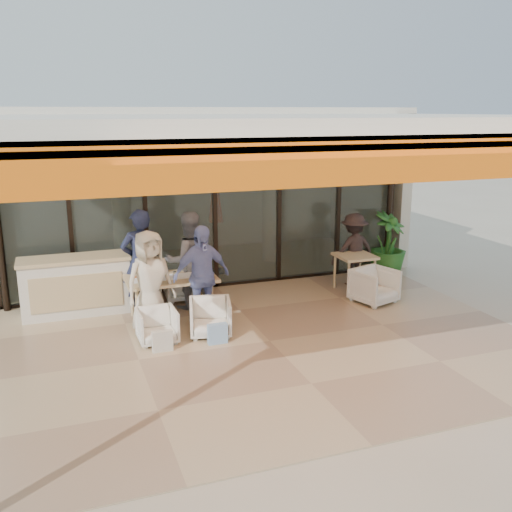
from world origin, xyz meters
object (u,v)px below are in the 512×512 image
at_px(diner_cream, 150,282).
at_px(host_counter, 76,285).
at_px(dining_table, 170,280).
at_px(diner_grey, 189,261).
at_px(potted_palm, 388,245).
at_px(standing_woman, 353,250).
at_px(chair_far_left, 138,288).
at_px(diner_periwinkle, 201,276).
at_px(side_chair, 374,284).
at_px(chair_near_right, 210,316).
at_px(side_table, 355,260).
at_px(chair_near_left, 157,324).
at_px(chair_far_right, 183,281).
at_px(diner_navy, 141,262).

bearing_deg(diner_cream, host_counter, 114.52).
bearing_deg(dining_table, diner_cream, -132.26).
height_order(dining_table, diner_grey, diner_grey).
bearing_deg(potted_palm, standing_woman, -162.38).
relative_size(chair_far_left, diner_periwinkle, 0.37).
relative_size(dining_table, side_chair, 2.08).
relative_size(chair_far_left, side_chair, 0.87).
distance_m(dining_table, side_chair, 3.73).
relative_size(diner_grey, diner_cream, 1.06).
distance_m(chair_near_right, side_chair, 3.30).
relative_size(diner_cream, potted_palm, 1.19).
bearing_deg(chair_far_left, chair_near_right, 92.27).
height_order(side_table, standing_woman, standing_woman).
distance_m(chair_far_left, potted_palm, 5.31).
relative_size(chair_far_left, diner_grey, 0.36).
bearing_deg(side_table, standing_woman, 64.83).
distance_m(dining_table, standing_woman, 3.92).
bearing_deg(side_chair, side_table, 72.53).
xyz_separation_m(diner_cream, diner_periwinkle, (0.84, 0.00, 0.01)).
xyz_separation_m(chair_near_left, potted_palm, (5.29, 1.94, 0.40)).
height_order(standing_woman, potted_palm, standing_woman).
distance_m(diner_grey, diner_periwinkle, 0.90).
relative_size(chair_far_right, diner_navy, 0.38).
bearing_deg(chair_far_left, chair_near_left, 68.42).
bearing_deg(diner_cream, dining_table, 30.30).
xyz_separation_m(chair_far_left, standing_woman, (4.28, -0.28, 0.43)).
xyz_separation_m(chair_far_right, potted_palm, (4.45, 0.04, 0.34)).
distance_m(diner_navy, potted_palm, 5.33).
relative_size(host_counter, diner_periwinkle, 1.10).
relative_size(diner_navy, side_table, 2.49).
bearing_deg(side_table, diner_periwinkle, -167.17).
height_order(host_counter, chair_far_right, host_counter).
bearing_deg(diner_cream, chair_near_left, -107.44).
bearing_deg(chair_near_right, side_table, 33.69).
relative_size(chair_near_left, diner_cream, 0.36).
bearing_deg(side_table, potted_palm, 30.43).
bearing_deg(diner_cream, chair_near_right, -48.20).
distance_m(diner_cream, potted_palm, 5.49).
distance_m(diner_periwinkle, standing_woman, 3.62).
xyz_separation_m(side_table, standing_woman, (0.18, 0.38, 0.11)).
distance_m(chair_far_right, chair_near_right, 1.90).
xyz_separation_m(diner_navy, potted_palm, (5.29, 0.54, -0.23)).
height_order(host_counter, side_table, host_counter).
bearing_deg(potted_palm, dining_table, -168.57).
relative_size(side_table, side_chair, 1.03).
bearing_deg(standing_woman, diner_grey, 0.22).
bearing_deg(side_table, diner_navy, 177.80).
xyz_separation_m(host_counter, chair_far_right, (1.93, 0.19, -0.18)).
height_order(diner_grey, diner_periwinkle, diner_grey).
height_order(chair_near_left, diner_grey, diner_grey).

